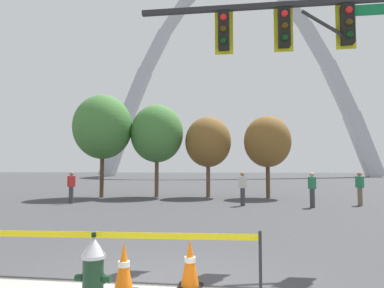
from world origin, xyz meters
name	(u,v)px	position (x,y,z in m)	size (l,w,h in m)	color
fire_hydrant	(93,274)	(-0.63, -0.88, 0.47)	(0.46, 0.48, 0.99)	black
caution_tape_barrier	(52,253)	(-1.22, -0.82, 0.70)	(5.38, 0.35, 1.02)	#232326
traffic_cone_by_hydrant	(190,263)	(0.44, 0.19, 0.36)	(0.36, 0.36, 0.73)	black
traffic_cone_curb_edge	(124,268)	(-0.47, -0.18, 0.36)	(0.36, 0.36, 0.73)	black
traffic_signal_gantry	(332,59)	(3.31, 2.97, 4.27)	(6.42, 0.44, 6.00)	#232326
monument_arch	(233,82)	(0.00, 65.00, 19.09)	(55.76, 2.69, 43.17)	#B2B5BC
tree_far_left	(103,127)	(-7.14, 15.19, 4.29)	(3.58, 3.58, 6.27)	brown
tree_left_mid	(157,134)	(-3.91, 15.98, 3.92)	(3.27, 3.27, 5.73)	brown
tree_center_left	(208,142)	(-0.74, 16.24, 3.38)	(2.83, 2.83, 4.95)	brown
tree_center_right	(267,142)	(2.85, 16.20, 3.36)	(2.81, 2.81, 4.92)	brown
pedestrian_walking_left	(312,189)	(4.43, 11.35, 0.82)	(0.32, 0.39, 1.59)	#38383D
pedestrian_standing_center	(243,188)	(1.32, 11.67, 0.82)	(0.39, 0.37, 1.59)	#38383D
pedestrian_walking_right	(71,187)	(-7.25, 11.55, 0.82)	(0.32, 0.39, 1.59)	#38383D
pedestrian_near_trees	(360,188)	(6.89, 12.61, 0.82)	(0.36, 0.39, 1.59)	brown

